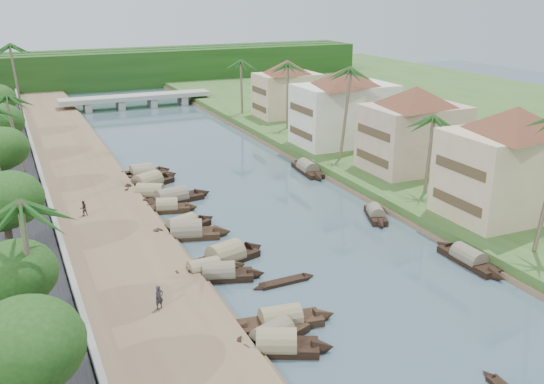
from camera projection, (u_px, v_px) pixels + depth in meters
name	position (u px, v px, depth m)	size (l,w,h in m)	color
ground	(318.00, 251.00, 52.08)	(220.00, 220.00, 0.00)	#3D525C
left_bank	(91.00, 201.00, 63.02)	(10.00, 180.00, 0.80)	brown
right_bank	(375.00, 162.00, 76.55)	(16.00, 180.00, 1.20)	#2D5421
road	(2.00, 210.00, 59.62)	(8.00, 180.00, 1.40)	black
retaining_wall	(47.00, 198.00, 61.08)	(0.40, 180.00, 1.10)	gray
treeline	(109.00, 69.00, 137.21)	(120.00, 14.00, 8.00)	#16380F
bridge	(136.00, 99.00, 113.75)	(28.00, 4.00, 2.40)	gray
building_near	(512.00, 160.00, 55.68)	(14.85, 14.85, 10.20)	beige
building_mid	(414.00, 128.00, 69.98)	(14.11, 14.11, 9.70)	beige
building_far	(344.00, 106.00, 81.61)	(15.59, 15.59, 10.20)	white
building_distant	(287.00, 88.00, 99.44)	(12.62, 12.62, 9.20)	beige
sampan_0	(273.00, 337.00, 38.45)	(7.53, 4.11, 2.01)	black
sampan_1	(277.00, 345.00, 37.54)	(7.38, 4.67, 2.20)	black
sampan_2	(281.00, 321.00, 40.28)	(8.08, 2.57, 2.11)	black
sampan_3	(219.00, 274.00, 46.84)	(7.52, 3.71, 2.03)	black
sampan_4	(204.00, 271.00, 47.34)	(7.22, 1.90, 2.07)	black
sampan_5	(226.00, 257.00, 49.84)	(8.27, 4.28, 2.53)	black
sampan_6	(187.00, 233.00, 54.74)	(8.53, 4.17, 2.45)	black
sampan_7	(182.00, 227.00, 56.20)	(7.90, 4.51, 2.11)	black
sampan_8	(167.00, 208.00, 61.10)	(6.48, 3.15, 1.99)	black
sampan_9	(172.00, 198.00, 63.71)	(9.48, 3.23, 2.34)	black
sampan_10	(150.00, 194.00, 65.20)	(8.10, 5.44, 2.27)	black
sampan_11	(148.00, 183.00, 68.67)	(8.69, 5.88, 2.49)	black
sampan_12	(145.00, 175.00, 71.74)	(7.86, 2.86, 1.89)	black
sampan_13	(141.00, 172.00, 72.80)	(7.51, 1.98, 2.06)	black
sampan_14	(468.00, 259.00, 49.53)	(1.77, 8.22, 2.02)	black
sampan_15	(376.00, 214.00, 59.33)	(3.64, 6.56, 1.81)	black
sampan_16	(308.00, 169.00, 74.03)	(2.32, 9.01, 2.18)	black
canoe_1	(284.00, 282.00, 46.30)	(5.41, 1.10, 0.87)	black
canoe_2	(147.00, 204.00, 63.01)	(4.79, 1.41, 0.69)	black
palm_1	(432.00, 119.00, 60.71)	(3.20, 3.20, 9.46)	#77634F
palm_2	(345.00, 72.00, 72.69)	(3.20, 3.20, 12.52)	#77634F
palm_3	(288.00, 65.00, 89.09)	(3.20, 3.20, 11.20)	#77634F
palm_4	(20.00, 209.00, 31.98)	(3.20, 3.20, 10.75)	#77634F
palm_6	(12.00, 97.00, 66.84)	(3.20, 3.20, 10.32)	#77634F
palm_7	(241.00, 62.00, 100.36)	(3.20, 3.20, 10.26)	#77634F
palm_8	(13.00, 47.00, 90.37)	(3.20, 3.20, 13.51)	#77634F
tree_0	(16.00, 349.00, 26.73)	(5.22, 5.22, 7.13)	#4B392A
tree_1	(10.00, 277.00, 34.23)	(4.57, 4.57, 6.50)	#4B392A
tree_2	(4.00, 202.00, 46.00)	(5.17, 5.17, 6.81)	#4B392A
tree_6	(374.00, 100.00, 83.88)	(4.60, 4.60, 7.47)	#4B392A
person_near	(159.00, 297.00, 40.84)	(0.62, 0.41, 1.70)	#28262D
person_far	(83.00, 208.00, 57.64)	(0.73, 0.57, 1.50)	#342B24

